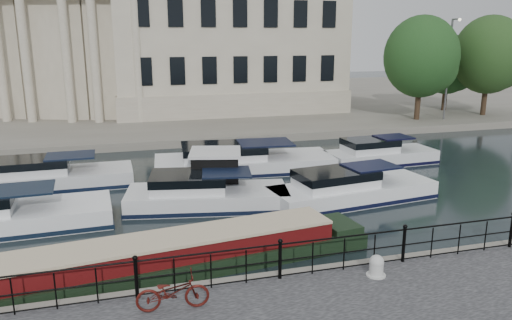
{
  "coord_description": "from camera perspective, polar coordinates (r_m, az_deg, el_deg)",
  "views": [
    {
      "loc": [
        -4.25,
        -14.64,
        7.35
      ],
      "look_at": [
        0.5,
        2.0,
        3.0
      ],
      "focal_mm": 35.0,
      "sensor_mm": 36.0,
      "label": 1
    }
  ],
  "objects": [
    {
      "name": "lamp_posts",
      "position": [
        46.58,
        24.97,
        9.68
      ],
      "size": [
        8.24,
        1.55,
        8.07
      ],
      "color": "#59595B",
      "rests_on": "far_bank"
    },
    {
      "name": "trees",
      "position": [
        46.3,
        21.97,
        10.54
      ],
      "size": [
        13.0,
        9.39,
        8.49
      ],
      "color": "black",
      "rests_on": "far_bank"
    },
    {
      "name": "mooring_bollard",
      "position": [
        15.16,
        13.6,
        -11.7
      ],
      "size": [
        0.57,
        0.57,
        0.64
      ],
      "color": "#B5B6B1",
      "rests_on": "near_quay"
    },
    {
      "name": "ground_plane",
      "position": [
        16.92,
        0.24,
        -11.63
      ],
      "size": [
        160.0,
        160.0,
        0.0
      ],
      "primitive_type": "plane",
      "color": "black",
      "rests_on": "ground"
    },
    {
      "name": "narrowboat",
      "position": [
        16.34,
        -10.29,
        -11.43
      ],
      "size": [
        14.13,
        3.59,
        1.52
      ],
      "rotation": [
        0.0,
        0.0,
        0.12
      ],
      "color": "black",
      "rests_on": "ground_plane"
    },
    {
      "name": "cabin_cruisers",
      "position": [
        24.32,
        -6.45,
        -2.67
      ],
      "size": [
        27.71,
        10.23,
        1.99
      ],
      "color": "white",
      "rests_on": "ground_plane"
    },
    {
      "name": "civic_building",
      "position": [
        49.45,
        -12.51,
        13.42
      ],
      "size": [
        53.55,
        31.84,
        16.85
      ],
      "color": "#ADA38C",
      "rests_on": "far_bank"
    },
    {
      "name": "harbour_hut",
      "position": [
        23.51,
        -4.62,
        -1.72
      ],
      "size": [
        3.72,
        3.32,
        2.2
      ],
      "rotation": [
        0.0,
        0.0,
        -0.24
      ],
      "color": "#6B665B",
      "rests_on": "ground_plane"
    },
    {
      "name": "railing",
      "position": [
        14.47,
        2.77,
        -11.06
      ],
      "size": [
        24.14,
        0.14,
        1.22
      ],
      "color": "black",
      "rests_on": "near_quay"
    },
    {
      "name": "far_bank",
      "position": [
        54.27,
        -11.37,
        6.34
      ],
      "size": [
        120.0,
        42.0,
        0.55
      ],
      "primitive_type": "cube",
      "color": "#6B665B",
      "rests_on": "ground_plane"
    },
    {
      "name": "bicycle",
      "position": [
        13.21,
        -9.5,
        -14.64
      ],
      "size": [
        1.89,
        0.77,
        0.97
      ],
      "primitive_type": "imported",
      "rotation": [
        0.0,
        0.0,
        1.5
      ],
      "color": "#42100B",
      "rests_on": "near_quay"
    }
  ]
}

